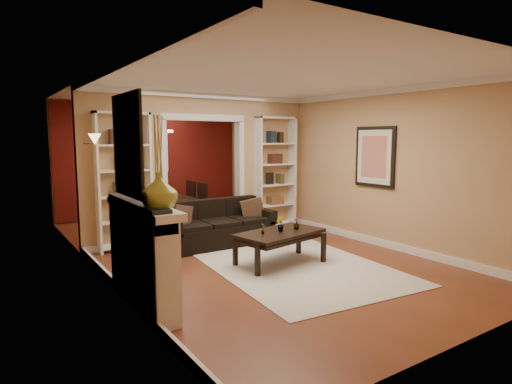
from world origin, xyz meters
TOP-DOWN VIEW (x-y plane):
  - floor at (0.00, 0.00)m, footprint 8.00×8.00m
  - ceiling at (0.00, 0.00)m, footprint 8.00×8.00m
  - wall_back at (0.00, 4.00)m, footprint 8.00×0.00m
  - wall_front at (0.00, -4.00)m, footprint 8.00×0.00m
  - wall_left at (-2.25, 0.00)m, footprint 0.00×8.00m
  - wall_right at (2.25, 0.00)m, footprint 0.00×8.00m
  - partition_wall at (0.00, 1.20)m, footprint 4.50×0.15m
  - red_back_panel at (0.00, 3.97)m, footprint 4.44×0.04m
  - dining_window at (0.00, 3.93)m, footprint 0.78×0.03m
  - area_rug at (0.26, -1.30)m, footprint 2.59×3.42m
  - sofa at (-0.10, 0.45)m, footprint 2.00×0.86m
  - pillow_left at (-0.81, 0.43)m, footprint 0.44×0.29m
  - pillow_right at (0.61, 0.43)m, footprint 0.41×0.26m
  - coffee_table at (0.12, -1.08)m, footprint 1.43×0.95m
  - plant_left at (-0.19, -1.08)m, footprint 0.10×0.11m
  - plant_center at (0.12, -1.08)m, footprint 0.11×0.13m
  - plant_right at (0.43, -1.08)m, footprint 0.11×0.11m
  - bookshelf_left at (-1.55, 1.03)m, footprint 0.90×0.30m
  - bookshelf_right at (1.55, 1.03)m, footprint 0.90×0.30m
  - fireplace at (-2.09, -1.50)m, footprint 0.32×1.70m
  - vase at (-2.09, -2.04)m, footprint 0.41×0.41m
  - mirror at (-2.23, -1.50)m, footprint 0.03×0.95m
  - wall_sconce at (-2.15, 0.55)m, footprint 0.18×0.18m
  - framed_art at (2.21, -1.00)m, footprint 0.04×0.85m
  - dining_table at (-0.15, 2.86)m, footprint 1.73×0.96m
  - dining_chair_nw at (-0.70, 2.56)m, footprint 0.55×0.55m
  - dining_chair_ne at (0.40, 2.56)m, footprint 0.54×0.54m
  - dining_chair_sw at (-0.70, 3.16)m, footprint 0.50×0.50m
  - dining_chair_se at (0.40, 3.16)m, footprint 0.53×0.53m
  - chandelier at (0.00, 2.70)m, footprint 0.50×0.50m

SIDE VIEW (x-z plane):
  - floor at x=0.00m, z-range 0.00..0.00m
  - area_rug at x=0.26m, z-range 0.00..0.01m
  - coffee_table at x=0.12m, z-range 0.00..0.50m
  - dining_table at x=-0.15m, z-range 0.00..0.61m
  - sofa at x=-0.10m, z-range 0.00..0.78m
  - dining_chair_nw at x=-0.70m, z-range 0.00..0.85m
  - dining_chair_sw at x=-0.70m, z-range 0.00..0.87m
  - dining_chair_se at x=0.40m, z-range 0.00..0.90m
  - dining_chair_ne at x=0.40m, z-range 0.00..0.90m
  - pillow_right at x=0.61m, z-range 0.38..0.78m
  - fireplace at x=-2.09m, z-range 0.00..1.16m
  - plant_left at x=-0.19m, z-range 0.50..0.67m
  - plant_right at x=0.43m, z-range 0.50..0.68m
  - pillow_left at x=-0.81m, z-range 0.38..0.81m
  - plant_center at x=0.12m, z-range 0.50..0.71m
  - bookshelf_left at x=-1.55m, z-range 0.00..2.30m
  - bookshelf_right at x=1.55m, z-range 0.00..2.30m
  - red_back_panel at x=0.00m, z-range 0.00..2.64m
  - wall_back at x=0.00m, z-range -2.65..5.35m
  - wall_front at x=0.00m, z-range -2.65..5.35m
  - wall_left at x=-2.25m, z-range -2.65..5.35m
  - wall_right at x=2.25m, z-range -2.65..5.35m
  - partition_wall at x=0.00m, z-range 0.00..2.70m
  - vase at x=-2.09m, z-range 1.16..1.54m
  - dining_window at x=0.00m, z-range 1.06..2.04m
  - framed_art at x=2.21m, z-range 1.02..2.08m
  - mirror at x=-2.23m, z-range 1.25..2.35m
  - wall_sconce at x=-2.15m, z-range 1.72..1.94m
  - chandelier at x=0.00m, z-range 1.87..2.17m
  - ceiling at x=0.00m, z-range 2.70..2.70m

